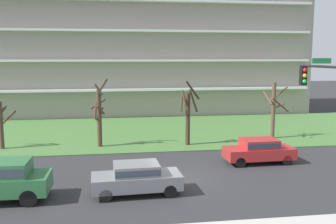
{
  "coord_description": "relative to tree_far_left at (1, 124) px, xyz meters",
  "views": [
    {
      "loc": [
        -3.27,
        -20.27,
        6.78
      ],
      "look_at": [
        0.57,
        6.0,
        2.92
      ],
      "focal_mm": 40.9,
      "sensor_mm": 36.0,
      "label": 1
    }
  ],
  "objects": [
    {
      "name": "ground",
      "position": [
        11.35,
        -8.72,
        -1.92
      ],
      "size": [
        160.0,
        160.0,
        0.0
      ],
      "primitive_type": "plane",
      "color": "#2D2D30"
    },
    {
      "name": "tree_left",
      "position": [
        7.08,
        -0.4,
        0.56
      ],
      "size": [
        1.4,
        1.18,
        5.17
      ],
      "color": "#4C3828",
      "rests_on": "ground"
    },
    {
      "name": "sedan_gray_center_right",
      "position": [
        9.17,
        -10.72,
        -1.05
      ],
      "size": [
        4.48,
        1.99,
        1.57
      ],
      "rotation": [
        0.0,
        0.0,
        0.04
      ],
      "color": "slate",
      "rests_on": "ground"
    },
    {
      "name": "apartment_building",
      "position": [
        11.35,
        19.07,
        7.61
      ],
      "size": [
        39.88,
        12.53,
        19.07
      ],
      "color": "#9E938C",
      "rests_on": "ground"
    },
    {
      "name": "tree_far_left",
      "position": [
        0.0,
        0.0,
        0.0
      ],
      "size": [
        1.76,
        1.23,
        3.58
      ],
      "color": "#4C3828",
      "rests_on": "ground"
    },
    {
      "name": "tree_right",
      "position": [
        21.19,
        0.49,
        0.62
      ],
      "size": [
        1.93,
        2.26,
        4.7
      ],
      "color": "brown",
      "rests_on": "ground"
    },
    {
      "name": "traffic_signal_mast",
      "position": [
        17.34,
        -13.97,
        2.6
      ],
      "size": [
        0.9,
        4.31,
        6.74
      ],
      "color": "black",
      "rests_on": "ground"
    },
    {
      "name": "sedan_red_center_left",
      "position": [
        17.3,
        -6.22,
        -1.05
      ],
      "size": [
        4.44,
        1.91,
        1.57
      ],
      "rotation": [
        0.0,
        0.0,
        3.17
      ],
      "color": "#B22828",
      "rests_on": "ground"
    },
    {
      "name": "tree_center",
      "position": [
        13.72,
        -0.88,
        0.54
      ],
      "size": [
        1.54,
        1.54,
        5.05
      ],
      "color": "#423023",
      "rests_on": "ground"
    },
    {
      "name": "grass_lawn_strip",
      "position": [
        11.35,
        5.28,
        -1.88
      ],
      "size": [
        80.0,
        16.0,
        0.08
      ],
      "primitive_type": "cube",
      "color": "#477238",
      "rests_on": "ground"
    }
  ]
}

